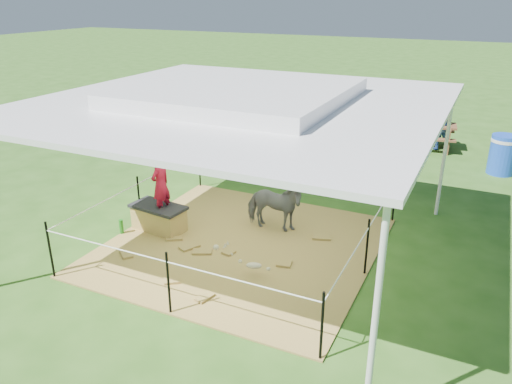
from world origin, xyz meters
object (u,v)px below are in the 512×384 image
at_px(straw_bale, 159,219).
at_px(pony, 274,206).
at_px(green_bottle, 121,227).
at_px(picnic_table_near, 423,135).
at_px(distant_person, 440,127).
at_px(trash_barrel, 503,155).
at_px(woman, 160,180).
at_px(foal, 254,264).

distance_m(straw_bale, pony, 2.22).
bearing_deg(pony, green_bottle, 113.92).
relative_size(picnic_table_near, distant_person, 1.31).
bearing_deg(picnic_table_near, distant_person, -1.16).
distance_m(picnic_table_near, distant_person, 0.52).
bearing_deg(green_bottle, trash_barrel, 46.94).
bearing_deg(woman, pony, 122.72).
bearing_deg(pony, trash_barrel, -39.85).
height_order(pony, trash_barrel, trash_barrel).
xyz_separation_m(pony, trash_barrel, (3.87, 5.48, -0.01)).
bearing_deg(distant_person, trash_barrel, 114.27).
xyz_separation_m(foal, picnic_table_near, (1.35, 8.70, 0.11)).
xyz_separation_m(straw_bale, picnic_table_near, (3.74, 7.94, 0.11)).
relative_size(pony, trash_barrel, 1.15).
relative_size(foal, trash_barrel, 0.79).
relative_size(straw_bale, woman, 0.83).
xyz_separation_m(green_bottle, foal, (2.94, -0.31, 0.08)).
distance_m(green_bottle, picnic_table_near, 9.43).
xyz_separation_m(pony, foal, (0.40, -1.70, -0.26)).
height_order(woman, trash_barrel, woman).
height_order(woman, green_bottle, woman).
bearing_deg(straw_bale, pony, 25.08).
xyz_separation_m(woman, foal, (2.29, -0.76, -0.82)).
bearing_deg(trash_barrel, foal, -115.84).
distance_m(foal, picnic_table_near, 8.81).
distance_m(green_bottle, trash_barrel, 9.40).
height_order(woman, pony, woman).
xyz_separation_m(woman, pony, (1.89, 0.93, -0.56)).
xyz_separation_m(woman, trash_barrel, (5.76, 6.41, -0.57)).
bearing_deg(woman, straw_bale, -83.52).
height_order(woman, foal, woman).
bearing_deg(distant_person, foal, 55.56).
relative_size(straw_bale, foal, 1.26).
xyz_separation_m(trash_barrel, distant_person, (-1.70, 1.57, 0.17)).
xyz_separation_m(woman, distant_person, (4.06, 7.99, -0.40)).
bearing_deg(woman, picnic_table_near, 161.85).
height_order(picnic_table_near, distant_person, distant_person).
height_order(pony, picnic_table_near, pony).
distance_m(trash_barrel, distant_person, 2.33).
xyz_separation_m(straw_bale, trash_barrel, (5.86, 6.41, 0.25)).
bearing_deg(green_bottle, woman, 34.70).
xyz_separation_m(straw_bale, woman, (0.10, 0.00, 0.82)).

